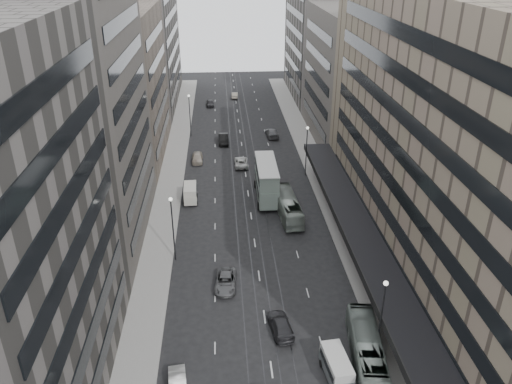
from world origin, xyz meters
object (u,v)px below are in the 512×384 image
object	(u,v)px
double_decker	(267,180)
sedan_2	(226,281)
vw_microbus	(336,366)
bus_far	(288,206)
bus_near	(367,350)
panel_van	(190,193)

from	to	relation	value
double_decker	sedan_2	xyz separation A→B (m)	(-6.44, -21.10, -2.29)
double_decker	vw_microbus	distance (m)	34.81
bus_far	bus_near	bearing A→B (deg)	93.33
double_decker	sedan_2	world-z (taller)	double_decker
vw_microbus	panel_van	world-z (taller)	panel_van
vw_microbus	sedan_2	xyz separation A→B (m)	(-9.28, 13.56, -0.61)
bus_near	vw_microbus	xyz separation A→B (m)	(-3.04, -1.52, -0.16)
panel_van	sedan_2	xyz separation A→B (m)	(4.73, -20.75, -0.71)
bus_far	vw_microbus	bearing A→B (deg)	87.02
bus_far	sedan_2	world-z (taller)	bus_far
vw_microbus	panel_van	size ratio (longest dim) A/B	1.10
double_decker	vw_microbus	bearing A→B (deg)	-84.90
bus_far	sedan_2	bearing A→B (deg)	56.54
vw_microbus	bus_far	bearing A→B (deg)	84.89
panel_van	vw_microbus	bearing A→B (deg)	-69.55
sedan_2	vw_microbus	bearing A→B (deg)	-51.32
bus_far	vw_microbus	distance (m)	29.12
bus_far	vw_microbus	xyz separation A→B (m)	(0.42, -29.12, -0.17)
vw_microbus	double_decker	bearing A→B (deg)	88.75
bus_near	double_decker	bearing A→B (deg)	-72.99
bus_far	panel_van	size ratio (longest dim) A/B	2.59
panel_van	sedan_2	size ratio (longest dim) A/B	0.83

